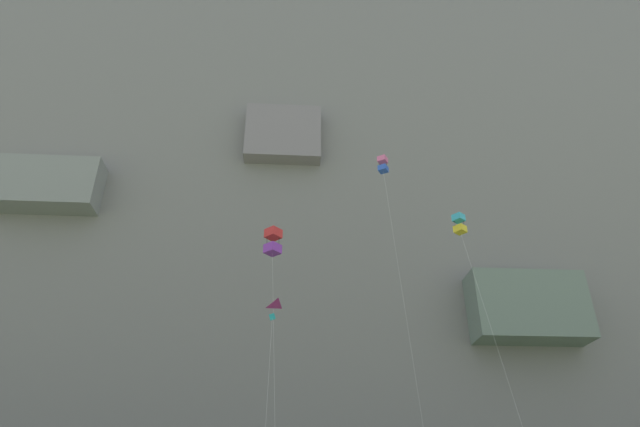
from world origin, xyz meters
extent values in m
cube|color=slate|center=(0.00, 60.71, 39.07)|extent=(180.00, 23.77, 78.13)
cube|color=gray|center=(-23.91, 48.28, 31.35)|extent=(10.61, 4.61, 5.52)
cube|color=gray|center=(0.00, 48.72, 39.34)|extent=(8.43, 3.55, 7.03)
cube|color=slate|center=(24.06, 47.51, 19.20)|extent=(10.96, 4.21, 6.56)
cube|color=pink|center=(8.54, 35.24, 27.42)|extent=(0.96, 0.96, 0.48)
cube|color=blue|center=(8.54, 35.24, 26.53)|extent=(0.96, 0.96, 0.48)
cylinder|color=black|center=(8.85, 35.24, 26.98)|extent=(0.02, 0.02, 1.31)
cylinder|color=black|center=(8.22, 35.24, 26.98)|extent=(0.02, 0.02, 1.31)
cylinder|color=silver|center=(9.25, 34.25, 13.21)|extent=(1.45, 1.99, 26.17)
cube|color=#38B2D1|center=(13.52, 33.36, 21.14)|extent=(1.03, 1.03, 0.51)
cube|color=yellow|center=(13.52, 33.36, 20.19)|extent=(1.03, 1.03, 0.51)
cylinder|color=black|center=(13.85, 33.36, 20.66)|extent=(0.03, 0.03, 1.38)
cylinder|color=black|center=(13.19, 33.36, 20.66)|extent=(0.03, 0.03, 1.38)
cylinder|color=silver|center=(13.98, 30.81, 10.03)|extent=(0.92, 5.11, 19.82)
cube|color=red|center=(-0.22, 38.00, 21.75)|extent=(1.51, 1.51, 0.75)
cube|color=purple|center=(-0.22, 38.00, 20.38)|extent=(1.51, 1.51, 0.75)
cylinder|color=black|center=(0.26, 38.00, 21.07)|extent=(0.04, 0.04, 2.01)
cylinder|color=black|center=(-0.70, 38.00, 21.07)|extent=(0.04, 0.04, 2.01)
cylinder|color=silver|center=(0.37, 35.02, 10.06)|extent=(1.20, 5.97, 19.89)
pyramid|color=#CC3399|center=(-0.30, 32.10, 12.98)|extent=(1.12, 1.60, 0.36)
cube|color=teal|center=(0.18, 32.04, 12.91)|extent=(0.46, 0.10, 0.49)
cylinder|color=silver|center=(0.12, 30.77, 6.51)|extent=(0.13, 2.57, 12.79)
camera|label=1|loc=(1.16, -0.55, 2.36)|focal=29.96mm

